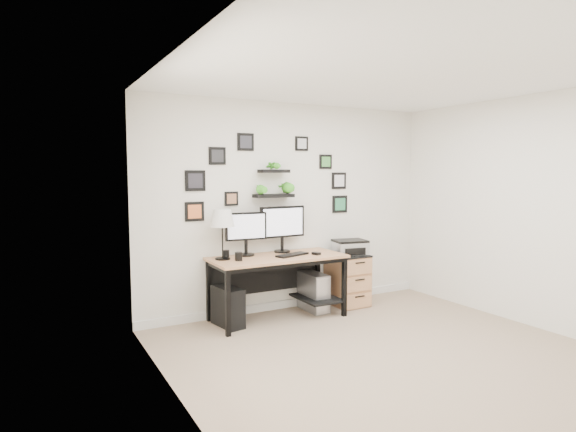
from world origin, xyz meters
TOP-DOWN VIEW (x-y plane):
  - room at (0.00, 1.98)m, footprint 4.00×4.00m
  - desk at (-0.36, 1.67)m, footprint 1.60×0.70m
  - monitor_left at (-0.70, 1.84)m, footprint 0.51×0.21m
  - monitor_right at (-0.21, 1.85)m, footprint 0.62×0.21m
  - keyboard at (-0.22, 1.58)m, footprint 0.46×0.26m
  - mouse at (0.06, 1.50)m, footprint 0.09×0.11m
  - table_lamp at (-1.03, 1.75)m, footprint 0.28×0.28m
  - mug at (-0.90, 1.59)m, footprint 0.08×0.08m
  - pen_cup at (-0.97, 1.80)m, footprint 0.07×0.07m
  - pc_tower_black at (-1.02, 1.65)m, footprint 0.27×0.47m
  - pc_tower_grey at (0.16, 1.71)m, footprint 0.22×0.48m
  - file_cabinet at (0.69, 1.72)m, footprint 0.43×0.53m
  - printer at (0.72, 1.72)m, footprint 0.46×0.39m
  - wall_decor at (-0.30, 1.93)m, footprint 2.24×0.18m

SIDE VIEW (x-z plane):
  - room at x=0.00m, z-range -1.95..2.05m
  - pc_tower_black at x=-1.02m, z-range 0.00..0.45m
  - pc_tower_grey at x=0.16m, z-range 0.00..0.48m
  - file_cabinet at x=0.69m, z-range 0.00..0.67m
  - desk at x=-0.36m, z-range 0.25..1.00m
  - keyboard at x=-0.22m, z-range 0.75..0.77m
  - printer at x=0.72m, z-range 0.67..0.86m
  - mouse at x=0.06m, z-range 0.75..0.78m
  - pen_cup at x=-0.97m, z-range 0.75..0.84m
  - mug at x=-0.90m, z-range 0.75..0.84m
  - monitor_left at x=-0.70m, z-range 0.79..1.31m
  - monitor_right at x=-0.21m, z-range 0.80..1.37m
  - table_lamp at x=-1.03m, z-range 0.92..1.49m
  - wall_decor at x=-0.30m, z-range 1.14..2.16m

